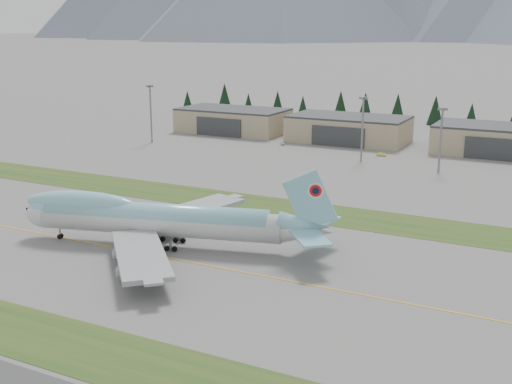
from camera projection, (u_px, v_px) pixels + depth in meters
The scene contains 12 objects.
ground at pixel (179, 260), 132.13m from camera, with size 7000.00×7000.00×0.00m, color slate.
grass_strip_near at pixel (42, 337), 99.34m from camera, with size 400.00×14.00×0.08m, color #2B4B1A.
grass_strip_far at pixel (273, 207), 170.96m from camera, with size 400.00×18.00×0.08m, color #2B4B1A.
taxiway_line_main at pixel (179, 260), 132.13m from camera, with size 400.00×0.40×0.02m, color gold.
boeing_747_freighter at pixel (156, 219), 139.24m from camera, with size 71.38×59.56×18.78m.
hangar_left at pixel (233, 120), 290.86m from camera, with size 48.00×26.60×10.80m.
hangar_center at pixel (349, 129), 266.72m from camera, with size 48.00×26.60×10.80m.
hangar_right at pixel (501, 140), 240.39m from camera, with size 48.00×26.60×10.80m.
floodlight_masts at pixel (422, 122), 213.61m from camera, with size 188.20×8.89×23.56m.
service_vehicle_a at pixel (283, 145), 260.21m from camera, with size 1.32×3.27×1.11m, color silver.
service_vehicle_b at pixel (381, 156), 238.06m from camera, with size 1.28×3.64×1.20m, color yellow.
conifer_belt at pixel (430, 110), 312.42m from camera, with size 275.10×13.31×16.00m.
Camera 1 is at (70.63, -103.65, 46.66)m, focal length 45.00 mm.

